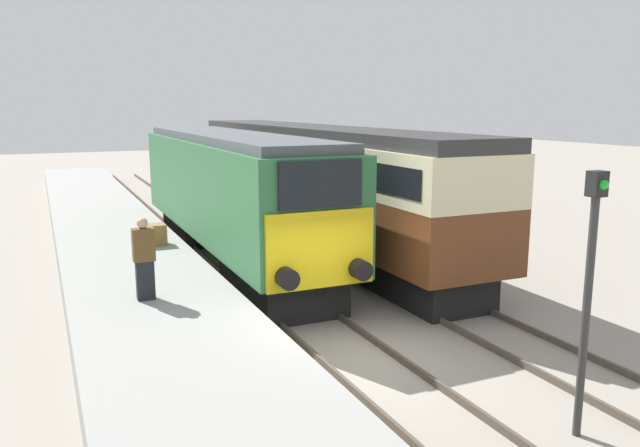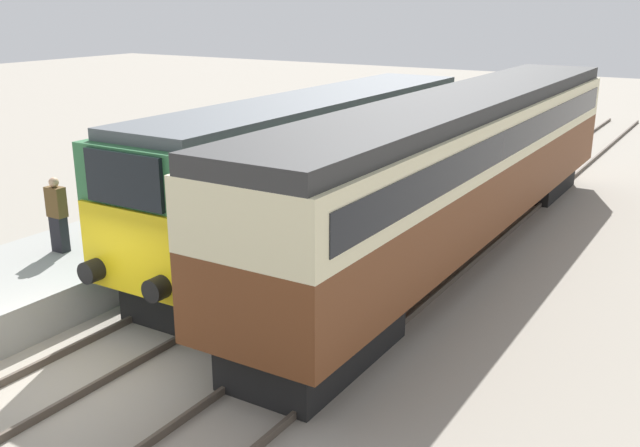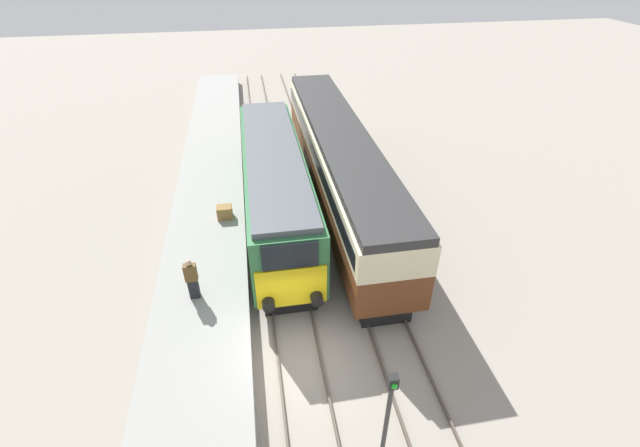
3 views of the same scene
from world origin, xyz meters
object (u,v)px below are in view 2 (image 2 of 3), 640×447
object	(u,v)px
passenger_carriage	(464,158)
person_on_platform	(57,215)
locomotive	(317,165)
luggage_crate	(238,194)

from	to	relation	value
passenger_carriage	person_on_platform	bearing A→B (deg)	-133.97
locomotive	person_on_platform	size ratio (longest dim) A/B	7.90
person_on_platform	luggage_crate	bearing A→B (deg)	78.76
passenger_carriage	luggage_crate	size ratio (longest dim) A/B	26.75
locomotive	person_on_platform	world-z (taller)	locomotive
person_on_platform	locomotive	bearing A→B (deg)	57.54
passenger_carriage	person_on_platform	distance (m)	9.95
locomotive	passenger_carriage	bearing A→B (deg)	25.99
locomotive	luggage_crate	size ratio (longest dim) A/B	19.60
passenger_carriage	luggage_crate	xyz separation A→B (m)	(-5.85, -1.93, -1.35)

